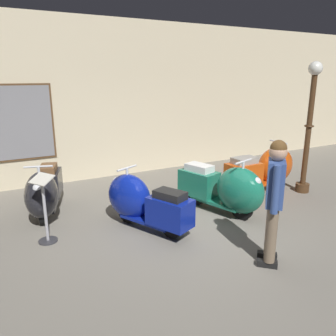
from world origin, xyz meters
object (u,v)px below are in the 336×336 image
at_px(scooter_1, 141,202).
at_px(lamppost, 309,125).
at_px(scooter_2, 227,189).
at_px(info_stanchion, 45,215).
at_px(scooter_0, 44,192).
at_px(visitor_0, 274,195).
at_px(scooter_3, 266,169).

height_order(scooter_1, lamppost, lamppost).
bearing_deg(scooter_2, info_stanchion, -114.84).
distance_m(scooter_0, scooter_1, 1.76).
xyz_separation_m(visitor_0, info_stanchion, (-2.49, 1.99, -0.53)).
xyz_separation_m(scooter_3, visitor_0, (-2.06, -2.24, 0.48)).
xyz_separation_m(scooter_0, scooter_2, (2.86, -1.39, 0.02)).
bearing_deg(scooter_3, lamppost, -38.34).
bearing_deg(scooter_1, scooter_3, -106.49).
bearing_deg(scooter_1, scooter_2, -122.42).
relative_size(lamppost, visitor_0, 1.61).
bearing_deg(visitor_0, scooter_3, -88.65).
bearing_deg(visitor_0, scooter_1, -15.59).
xyz_separation_m(scooter_1, lamppost, (3.74, -0.02, 0.98)).
distance_m(scooter_2, lamppost, 2.39).
distance_m(scooter_2, info_stanchion, 3.02).
height_order(lamppost, info_stanchion, lamppost).
bearing_deg(info_stanchion, scooter_1, -7.74).
bearing_deg(info_stanchion, scooter_3, 3.16).
bearing_deg(visitor_0, info_stanchion, 5.35).
height_order(scooter_0, scooter_1, scooter_0).
height_order(scooter_0, scooter_3, scooter_3).
relative_size(scooter_1, scooter_3, 0.95).
bearing_deg(scooter_0, visitor_0, 55.36).
bearing_deg(lamppost, info_stanchion, 177.65).
xyz_separation_m(scooter_3, info_stanchion, (-4.55, -0.25, -0.05)).
relative_size(lamppost, info_stanchion, 2.58).
relative_size(scooter_3, lamppost, 0.65).
relative_size(visitor_0, info_stanchion, 1.59).
xyz_separation_m(lamppost, info_stanchion, (-5.18, 0.21, -0.99)).
distance_m(scooter_2, scooter_3, 1.69).
distance_m(scooter_1, visitor_0, 2.14).
bearing_deg(lamppost, scooter_2, -174.91).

